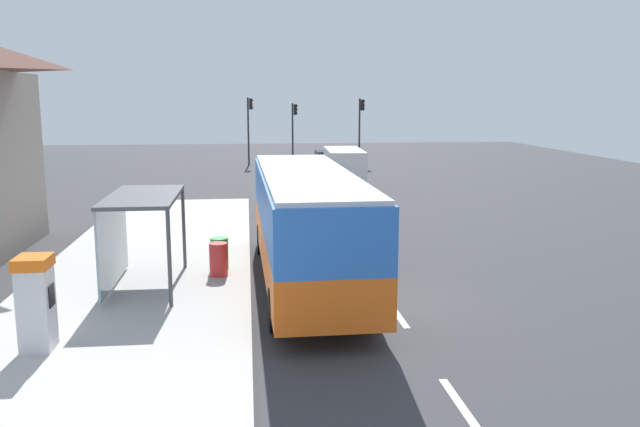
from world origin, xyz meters
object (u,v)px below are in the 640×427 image
at_px(traffic_light_near_side, 361,121).
at_px(bus_shelter, 132,217).
at_px(ticket_machine, 36,302).
at_px(recycling_bin_green, 219,254).
at_px(traffic_light_median, 294,123).
at_px(recycling_bin_red, 218,259).
at_px(white_van, 344,166).
at_px(bus, 306,220).
at_px(traffic_light_far_side, 249,120).
at_px(sedan_near, 328,161).

distance_m(traffic_light_near_side, bus_shelter, 35.46).
relative_size(ticket_machine, recycling_bin_green, 2.04).
height_order(recycling_bin_green, bus_shelter, bus_shelter).
height_order(recycling_bin_green, traffic_light_median, traffic_light_median).
relative_size(recycling_bin_red, traffic_light_median, 0.20).
xyz_separation_m(white_van, ticket_machine, (-9.80, -24.17, -0.17)).
distance_m(bus, ticket_machine, 7.62).
height_order(recycling_bin_red, traffic_light_far_side, traffic_light_far_side).
height_order(white_van, traffic_light_near_side, traffic_light_near_side).
bearing_deg(traffic_light_near_side, recycling_bin_green, -106.95).
bearing_deg(traffic_light_far_side, bus, -87.65).
bearing_deg(recycling_bin_red, traffic_light_median, 82.32).
relative_size(recycling_bin_red, recycling_bin_green, 1.00).
relative_size(ticket_machine, recycling_bin_red, 2.04).
bearing_deg(ticket_machine, bus_shelter, 75.12).
height_order(white_van, sedan_near, white_van).
xyz_separation_m(bus, bus_shelter, (-4.70, -0.31, 0.25)).
height_order(ticket_machine, recycling_bin_red, ticket_machine).
distance_m(bus, traffic_light_median, 34.75).
height_order(ticket_machine, recycling_bin_green, ticket_machine).
distance_m(recycling_bin_red, traffic_light_near_side, 34.05).
bearing_deg(ticket_machine, bus, 39.13).
bearing_deg(sedan_near, bus_shelter, -107.11).
relative_size(sedan_near, recycling_bin_red, 4.65).
distance_m(recycling_bin_red, traffic_light_far_side, 33.46).
distance_m(white_van, bus_shelter, 21.50).
bearing_deg(ticket_machine, recycling_bin_green, 60.56).
xyz_separation_m(sedan_near, traffic_light_median, (-1.90, 6.68, 2.39)).
distance_m(bus, traffic_light_near_side, 33.88).
bearing_deg(sedan_near, bus, -98.16).
xyz_separation_m(sedan_near, traffic_light_far_side, (-5.40, 5.88, 2.67)).
height_order(traffic_light_far_side, traffic_light_median, traffic_light_far_side).
relative_size(traffic_light_near_side, traffic_light_far_side, 0.98).
bearing_deg(bus, traffic_light_near_side, 77.70).
distance_m(recycling_bin_green, traffic_light_median, 33.84).
height_order(sedan_near, recycling_bin_red, sedan_near).
xyz_separation_m(traffic_light_near_side, traffic_light_far_side, (-8.60, 0.80, 0.05)).
bearing_deg(sedan_near, traffic_light_median, 105.86).
bearing_deg(bus_shelter, white_van, 66.37).
bearing_deg(recycling_bin_red, ticket_machine, -122.56).
xyz_separation_m(ticket_machine, traffic_light_far_side, (4.50, 38.66, 2.29)).
distance_m(ticket_machine, bus_shelter, 4.73).
relative_size(white_van, sedan_near, 1.20).
xyz_separation_m(white_van, sedan_near, (0.10, 8.61, -0.55)).
bearing_deg(sedan_near, recycling_bin_green, -103.66).
bearing_deg(traffic_light_near_side, sedan_near, -122.21).
distance_m(traffic_light_far_side, traffic_light_median, 3.61).
bearing_deg(traffic_light_near_side, traffic_light_far_side, 174.69).
distance_m(sedan_near, traffic_light_near_side, 6.55).
xyz_separation_m(bus, traffic_light_near_side, (7.21, 33.06, 1.57)).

